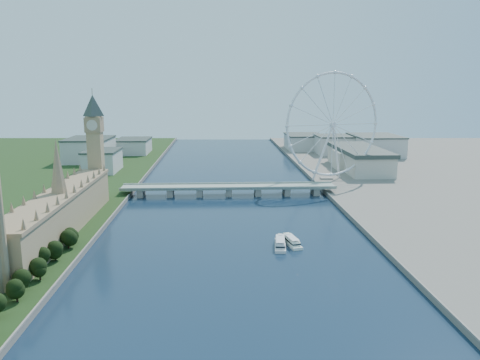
{
  "coord_description": "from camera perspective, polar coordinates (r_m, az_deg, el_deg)",
  "views": [
    {
      "loc": [
        -10.13,
        -172.4,
        109.77
      ],
      "look_at": [
        7.49,
        210.0,
        33.68
      ],
      "focal_mm": 35.0,
      "sensor_mm": 36.0,
      "label": 1
    }
  ],
  "objects": [
    {
      "name": "tour_boat_near",
      "position": [
        331.29,
        4.92,
        -8.15
      ],
      "size": [
        11.35,
        31.37,
        6.79
      ],
      "primitive_type": null,
      "rotation": [
        0.0,
        0.0,
        -0.12
      ],
      "color": "silver",
      "rests_on": "ground"
    },
    {
      "name": "city_skyline",
      "position": [
        739.98,
        1.21,
        4.03
      ],
      "size": [
        505.0,
        280.0,
        32.0
      ],
      "color": "beige",
      "rests_on": "ground"
    },
    {
      "name": "tree_row",
      "position": [
        271.56,
        -25.22,
        -11.58
      ],
      "size": [
        9.18,
        185.18,
        21.91
      ],
      "color": "black",
      "rests_on": "ground"
    },
    {
      "name": "parliament_range",
      "position": [
        373.45,
        -20.99,
        -3.67
      ],
      "size": [
        24.0,
        200.0,
        70.0
      ],
      "color": "tan",
      "rests_on": "ground"
    },
    {
      "name": "big_ben",
      "position": [
        467.57,
        -17.31,
        5.43
      ],
      "size": [
        20.02,
        20.02,
        110.0
      ],
      "color": "tan",
      "rests_on": "ground"
    },
    {
      "name": "tour_boat_far",
      "position": [
        336.78,
        6.3,
        -7.85
      ],
      "size": [
        13.22,
        29.48,
        6.3
      ],
      "primitive_type": null,
      "rotation": [
        0.0,
        0.0,
        0.22
      ],
      "color": "white",
      "rests_on": "ground"
    },
    {
      "name": "county_hall",
      "position": [
        639.69,
        14.23,
        1.01
      ],
      "size": [
        54.0,
        144.0,
        35.0
      ],
      "primitive_type": null,
      "color": "beige",
      "rests_on": "ground"
    },
    {
      "name": "westminster_bridge",
      "position": [
        483.64,
        -1.38,
        -1.07
      ],
      "size": [
        220.0,
        22.0,
        9.5
      ],
      "color": "gray",
      "rests_on": "ground"
    },
    {
      "name": "london_eye",
      "position": [
        544.93,
        11.26,
        6.58
      ],
      "size": [
        113.6,
        39.12,
        124.3
      ],
      "color": "silver",
      "rests_on": "ground"
    }
  ]
}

